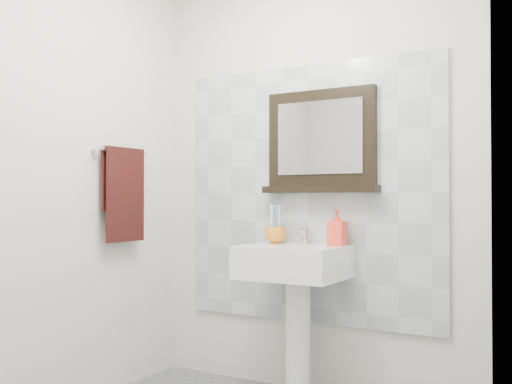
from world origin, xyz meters
TOP-DOWN VIEW (x-y plane):
  - back_wall at (0.00, 1.10)m, footprint 2.00×0.01m
  - left_wall at (-1.00, 0.00)m, footprint 0.01×2.20m
  - right_wall at (1.00, 0.00)m, footprint 0.01×2.20m
  - splashback at (0.00, 1.09)m, footprint 1.60×0.02m
  - pedestal_sink at (0.01, 0.87)m, footprint 0.55×0.44m
  - toothbrush_cup at (-0.16, 0.98)m, footprint 0.14×0.14m
  - toothbrushes at (-0.16, 0.98)m, footprint 0.05×0.04m
  - soap_dispenser at (0.22, 0.99)m, footprint 0.09×0.09m
  - framed_mirror at (0.09, 1.06)m, footprint 0.69×0.11m
  - towel_bar at (-0.95, 0.55)m, footprint 0.07×0.40m
  - hand_towel at (-0.94, 0.55)m, footprint 0.06×0.30m

SIDE VIEW (x-z plane):
  - pedestal_sink at x=0.01m, z-range 0.20..1.16m
  - toothbrush_cup at x=-0.16m, z-range 0.86..0.96m
  - soap_dispenser at x=0.22m, z-range 0.86..1.06m
  - toothbrushes at x=-0.16m, z-range 0.88..1.09m
  - splashback at x=0.00m, z-range 0.40..1.90m
  - hand_towel at x=-0.94m, z-range 0.91..1.46m
  - back_wall at x=0.00m, z-range 0.00..2.50m
  - left_wall at x=-1.00m, z-range 0.00..2.50m
  - right_wall at x=1.00m, z-range 0.00..2.50m
  - towel_bar at x=-0.95m, z-range 1.38..1.41m
  - framed_mirror at x=0.09m, z-range 1.14..1.73m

